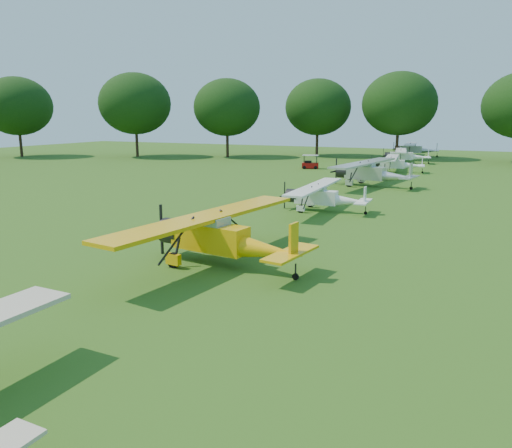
{
  "coord_description": "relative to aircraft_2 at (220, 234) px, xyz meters",
  "views": [
    {
      "loc": [
        10.42,
        -21.77,
        6.4
      ],
      "look_at": [
        0.82,
        -0.92,
        1.4
      ],
      "focal_mm": 35.0,
      "sensor_mm": 36.0,
      "label": 1
    }
  ],
  "objects": [
    {
      "name": "ground",
      "position": [
        -0.25,
        3.41,
        -1.38
      ],
      "size": [
        160.0,
        160.0,
        0.0
      ],
      "primitive_type": "plane",
      "color": "#1F4E13",
      "rests_on": "ground"
    },
    {
      "name": "aircraft_6",
      "position": [
        0.01,
        52.42,
        -0.22
      ],
      "size": [
        6.38,
        10.12,
        1.99
      ],
      "rotation": [
        0.0,
        0.0,
        0.15
      ],
      "color": "white",
      "rests_on": "ground"
    },
    {
      "name": "tree_belt",
      "position": [
        3.32,
        3.57,
        6.65
      ],
      "size": [
        137.36,
        130.27,
        14.52
      ],
      "color": "#321E13",
      "rests_on": "ground"
    },
    {
      "name": "aircraft_5",
      "position": [
        0.75,
        40.57,
        -0.28
      ],
      "size": [
        6.03,
        9.59,
        1.88
      ],
      "rotation": [
        0.0,
        0.0,
        0.12
      ],
      "color": "white",
      "rests_on": "ground"
    },
    {
      "name": "aircraft_3",
      "position": [
        0.25,
        13.97,
        -0.28
      ],
      "size": [
        6.01,
        9.55,
        1.89
      ],
      "rotation": [
        0.0,
        0.0,
        0.02
      ],
      "color": "white",
      "rests_on": "ground"
    },
    {
      "name": "aircraft_7",
      "position": [
        -0.46,
        65.39,
        -0.08
      ],
      "size": [
        7.11,
        11.33,
        2.23
      ],
      "rotation": [
        0.0,
        0.0,
        0.09
      ],
      "color": "silver",
      "rests_on": "ground"
    },
    {
      "name": "aircraft_2",
      "position": [
        0.0,
        0.0,
        0.0
      ],
      "size": [
        7.59,
        12.04,
        2.36
      ],
      "rotation": [
        0.0,
        0.0,
        -0.14
      ],
      "color": "#F1AE0A",
      "rests_on": "ground"
    },
    {
      "name": "aircraft_4",
      "position": [
        0.63,
        27.65,
        0.02
      ],
      "size": [
        7.73,
        12.24,
        2.4
      ],
      "rotation": [
        0.0,
        0.0,
        -0.16
      ],
      "color": "silver",
      "rests_on": "ground"
    },
    {
      "name": "golf_cart",
      "position": [
        -9.5,
        40.21,
        -0.82
      ],
      "size": [
        2.19,
        1.64,
        1.68
      ],
      "rotation": [
        0.0,
        0.0,
        0.25
      ],
      "color": "#B20D0C",
      "rests_on": "ground"
    }
  ]
}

